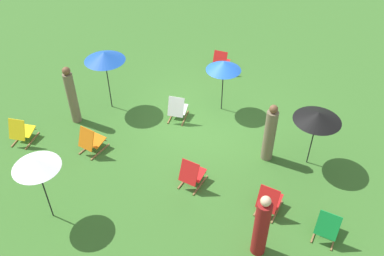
# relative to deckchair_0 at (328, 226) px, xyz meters

# --- Properties ---
(ground_plane) EXTENTS (40.00, 40.00, 0.00)m
(ground_plane) POSITION_rel_deckchair_0_xyz_m (4.00, -3.08, -0.37)
(ground_plane) COLOR #386B28
(deckchair_0) EXTENTS (0.55, 0.80, 0.83)m
(deckchair_0) POSITION_rel_deckchair_0_xyz_m (0.00, 0.00, 0.00)
(deckchair_0) COLOR olive
(deckchair_0) RESTS_ON ground
(deckchair_1) EXTENTS (0.48, 0.76, 0.83)m
(deckchair_1) POSITION_rel_deckchair_0_xyz_m (4.49, -5.81, 0.00)
(deckchair_1) COLOR olive
(deckchair_1) RESTS_ON ground
(deckchair_3) EXTENTS (0.56, 0.81, 0.83)m
(deckchair_3) POSITION_rel_deckchair_0_xyz_m (1.38, -0.23, 0.00)
(deckchair_3) COLOR olive
(deckchair_3) RESTS_ON ground
(deckchair_4) EXTENTS (0.57, 0.82, 0.83)m
(deckchair_4) POSITION_rel_deckchair_0_xyz_m (4.81, -2.70, 0.00)
(deckchair_4) COLOR olive
(deckchair_4) RESTS_ON ground
(deckchair_5) EXTENTS (0.59, 0.83, 0.83)m
(deckchair_5) POSITION_rel_deckchair_0_xyz_m (8.48, -0.07, 0.00)
(deckchair_5) COLOR olive
(deckchair_5) RESTS_ON ground
(deckchair_7) EXTENTS (0.57, 0.82, 0.83)m
(deckchair_7) POSITION_rel_deckchair_0_xyz_m (3.38, -0.34, 0.00)
(deckchair_7) COLOR olive
(deckchair_7) RESTS_ON ground
(deckchair_8) EXTENTS (0.59, 0.83, 0.83)m
(deckchair_8) POSITION_rel_deckchair_0_xyz_m (6.43, -0.46, 0.00)
(deckchair_8) COLOR olive
(deckchair_8) RESTS_ON ground
(umbrella_0) EXTENTS (1.04, 1.04, 1.85)m
(umbrella_0) POSITION_rel_deckchair_0_xyz_m (6.05, 1.83, 1.36)
(umbrella_0) COLOR black
(umbrella_0) RESTS_ON ground
(umbrella_1) EXTENTS (1.21, 1.21, 1.68)m
(umbrella_1) POSITION_rel_deckchair_0_xyz_m (0.79, -2.26, 1.19)
(umbrella_1) COLOR black
(umbrella_1) RESTS_ON ground
(umbrella_2) EXTENTS (1.21, 1.21, 1.96)m
(umbrella_2) POSITION_rel_deckchair_0_xyz_m (7.01, -2.48, 1.45)
(umbrella_2) COLOR black
(umbrella_2) RESTS_ON ground
(umbrella_3) EXTENTS (1.05, 1.05, 1.73)m
(umbrella_3) POSITION_rel_deckchair_0_xyz_m (3.73, -3.68, 1.21)
(umbrella_3) COLOR black
(umbrella_3) RESTS_ON ground
(person_0) EXTENTS (0.42, 0.42, 1.77)m
(person_0) POSITION_rel_deckchair_0_xyz_m (1.86, -2.04, 0.47)
(person_0) COLOR #72664C
(person_0) RESTS_ON ground
(person_1) EXTENTS (0.36, 0.36, 1.87)m
(person_1) POSITION_rel_deckchair_0_xyz_m (7.63, -1.46, 0.54)
(person_1) COLOR #72664C
(person_1) RESTS_ON ground
(person_2) EXTENTS (0.43, 0.43, 1.74)m
(person_2) POSITION_rel_deckchair_0_xyz_m (1.31, 0.93, 0.45)
(person_2) COLOR maroon
(person_2) RESTS_ON ground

